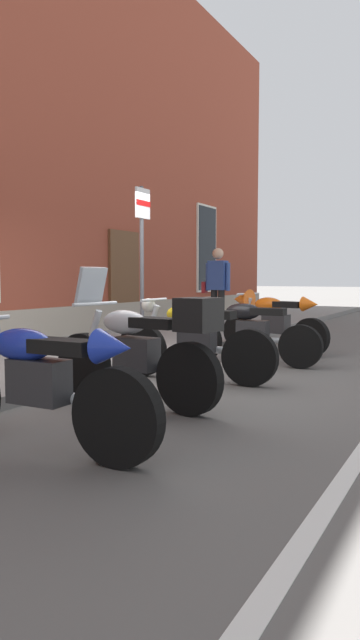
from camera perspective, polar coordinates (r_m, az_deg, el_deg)
name	(u,v)px	position (r m, az deg, el deg)	size (l,w,h in m)	color
ground_plane	(133,374)	(7.06, -4.97, -5.77)	(140.00, 140.00, 0.00)	#565451
sidewalk	(44,360)	(8.01, -14.25, -4.18)	(31.29, 3.10, 0.14)	slate
motorcycle_blue_sport	(26,374)	(4.09, -16.05, -5.54)	(0.62, 2.13, 1.02)	black
motorcycle_silver_touring	(141,349)	(5.23, -4.19, -3.08)	(0.66, 2.03, 1.37)	black
motorcycle_yellow_naked	(192,341)	(6.54, 1.27, -2.20)	(0.62, 2.12, 1.00)	black
motorcycle_black_naked	(248,332)	(7.84, 7.22, -1.24)	(0.62, 2.11, 0.96)	black
motorcycle_orange_sport	(269,318)	(9.21, 9.46, 0.19)	(0.74, 2.00, 1.06)	black
pedestrian_blue_top	(217,284)	(11.36, 4.00, 3.80)	(0.25, 0.66, 1.74)	black
parking_sign	(142,246)	(8.05, -4.03, 7.83)	(0.36, 0.07, 2.46)	#4C4C51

